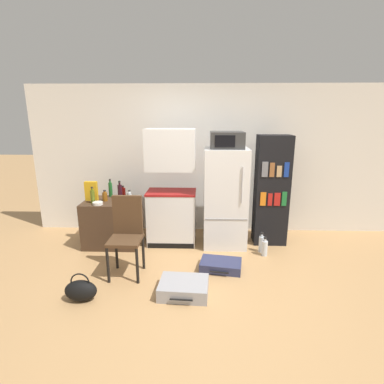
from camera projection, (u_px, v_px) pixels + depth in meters
ground_plane at (206, 290)px, 3.56m from camera, size 24.00×24.00×0.00m
wall_back at (217, 160)px, 5.17m from camera, size 6.40×0.10×2.51m
side_table at (113, 222)px, 4.76m from camera, size 0.83×0.63×0.72m
kitchen_hutch at (171, 192)px, 4.68m from camera, size 0.77×0.48×1.82m
refrigerator at (225, 198)px, 4.63m from camera, size 0.66×0.59×1.54m
microwave at (227, 140)px, 4.40m from camera, size 0.49×0.44×0.24m
bookshelf at (272, 191)px, 4.69m from camera, size 0.51×0.35×1.73m
bottle_green_tall at (110, 189)px, 4.88m from camera, size 0.06×0.06×0.29m
bottle_wine_dark at (120, 192)px, 4.71m from camera, size 0.07×0.07×0.30m
bottle_olive_oil at (93, 196)px, 4.51m from camera, size 0.06×0.06×0.25m
bottle_clear_short at (130, 196)px, 4.67m from camera, size 0.07×0.07×0.16m
bottle_ketchup_red at (123, 192)px, 4.89m from camera, size 0.08×0.08×0.18m
bottle_amber_beer at (105, 196)px, 4.64m from camera, size 0.08×0.08×0.17m
bowl at (98, 203)px, 4.46m from camera, size 0.15×0.15×0.04m
cereal_box at (91, 191)px, 4.65m from camera, size 0.19×0.07×0.30m
chair at (127, 229)px, 3.83m from camera, size 0.41×0.41×1.02m
suitcase_large_flat at (221, 265)px, 4.03m from camera, size 0.59×0.44×0.12m
suitcase_small_flat at (184, 288)px, 3.47m from camera, size 0.59×0.49×0.16m
handbag at (81, 290)px, 3.33m from camera, size 0.36×0.20×0.33m
water_bottle_front at (261, 244)px, 4.51m from camera, size 0.08×0.08×0.32m
water_bottle_middle at (265, 248)px, 4.40m from camera, size 0.09×0.09×0.29m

